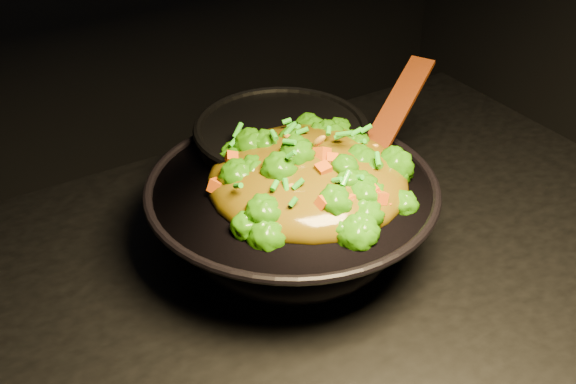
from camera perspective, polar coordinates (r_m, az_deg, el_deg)
wok at (r=0.98m, az=0.31°, el=-2.11°), size 0.43×0.43×0.11m
stir_fry at (r=0.93m, az=1.62°, el=3.06°), size 0.33×0.33×0.09m
spatula at (r=1.03m, az=8.11°, el=5.76°), size 0.22×0.14×0.10m
back_pot at (r=1.06m, az=-0.51°, el=2.18°), size 0.29×0.29×0.14m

